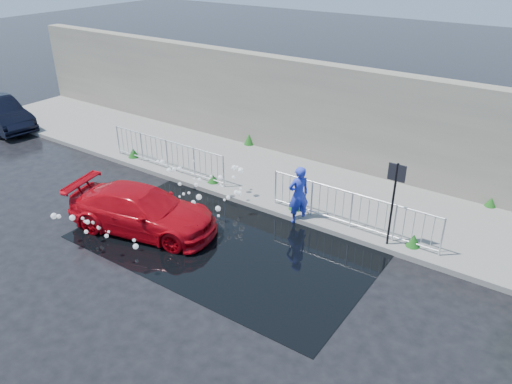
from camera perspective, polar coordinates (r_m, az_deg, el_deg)
ground at (r=13.44m, az=-7.40°, el=-6.83°), size 90.00×90.00×0.00m
pavement at (r=16.91m, az=3.80°, el=1.16°), size 30.00×4.00×0.15m
curb at (r=15.40m, az=-0.05°, el=-1.50°), size 30.00×0.25×0.16m
retaining_wall at (r=18.02m, az=7.65°, el=8.91°), size 30.00×0.60×3.50m
puddle at (r=13.80m, az=-3.09°, el=-5.60°), size 8.00×5.00×0.01m
sign_post at (r=13.08m, az=15.52°, el=0.05°), size 0.45×0.06×2.50m
railing_left at (r=17.71m, az=-10.14°, el=4.36°), size 5.05×0.05×1.10m
railing_right at (r=14.10m, az=10.85°, el=-1.89°), size 5.05×0.05×1.10m
weeds at (r=16.53m, az=2.29°, el=1.59°), size 12.17×3.93×0.45m
water_spray at (r=14.91m, az=-9.11°, el=-0.22°), size 3.44×5.40×1.06m
red_car at (r=14.35m, az=-12.84°, el=-2.05°), size 4.60×2.71×1.25m
person at (r=14.33m, az=4.88°, el=-0.32°), size 0.70×0.77×1.75m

